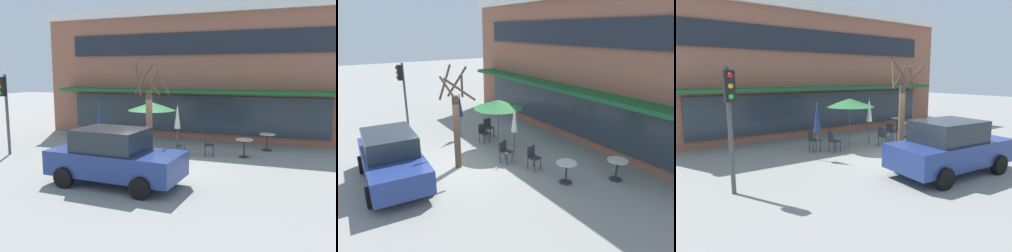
% 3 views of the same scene
% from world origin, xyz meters
% --- Properties ---
extents(ground_plane, '(80.00, 80.00, 0.00)m').
position_xyz_m(ground_plane, '(0.00, 0.00, 0.00)').
color(ground_plane, gray).
extents(building_facade, '(17.00, 9.10, 6.85)m').
position_xyz_m(building_facade, '(0.00, 9.96, 3.43)').
color(building_facade, '#935B47').
rests_on(building_facade, ground).
extents(cafe_table_near_wall, '(0.70, 0.70, 0.76)m').
position_xyz_m(cafe_table_near_wall, '(4.08, 4.50, 0.52)').
color(cafe_table_near_wall, '#333338').
rests_on(cafe_table_near_wall, ground).
extents(cafe_table_streetside, '(0.70, 0.70, 0.76)m').
position_xyz_m(cafe_table_streetside, '(3.28, 2.86, 0.52)').
color(cafe_table_streetside, '#333338').
rests_on(cafe_table_streetside, ground).
extents(patio_umbrella_green_folded, '(2.10, 2.10, 2.20)m').
position_xyz_m(patio_umbrella_green_folded, '(-0.69, 2.53, 2.02)').
color(patio_umbrella_green_folded, '#4C4C51').
rests_on(patio_umbrella_green_folded, ground).
extents(patio_umbrella_cream_folded, '(0.28, 0.28, 2.20)m').
position_xyz_m(patio_umbrella_cream_folded, '(0.46, 2.60, 1.63)').
color(patio_umbrella_cream_folded, '#4C4C51').
rests_on(patio_umbrella_cream_folded, ground).
extents(patio_umbrella_corner_open, '(0.28, 0.28, 2.20)m').
position_xyz_m(patio_umbrella_corner_open, '(-2.80, 1.65, 1.63)').
color(patio_umbrella_corner_open, '#4C4C51').
rests_on(patio_umbrella_corner_open, ground).
extents(cafe_chair_0, '(0.40, 0.40, 0.89)m').
position_xyz_m(cafe_chair_0, '(-2.30, 2.91, 0.53)').
color(cafe_chair_0, '#333338').
rests_on(cafe_chair_0, ground).
extents(cafe_chair_1, '(0.47, 0.47, 0.89)m').
position_xyz_m(cafe_chair_1, '(1.80, 2.55, 0.53)').
color(cafe_chair_1, '#333338').
rests_on(cafe_chair_1, ground).
extents(cafe_chair_2, '(0.51, 0.51, 0.89)m').
position_xyz_m(cafe_chair_2, '(0.75, 1.95, 0.53)').
color(cafe_chair_2, '#333338').
rests_on(cafe_chair_2, ground).
extents(cafe_chair_3, '(0.44, 0.44, 0.89)m').
position_xyz_m(cafe_chair_3, '(-1.68, 2.30, 0.53)').
color(cafe_chair_3, '#333338').
rests_on(cafe_chair_3, ground).
extents(parked_sedan, '(4.28, 2.17, 1.76)m').
position_xyz_m(parked_sedan, '(-0.02, -2.14, 0.88)').
color(parked_sedan, navy).
rests_on(parked_sedan, ground).
extents(street_tree, '(1.21, 1.16, 3.86)m').
position_xyz_m(street_tree, '(0.16, 0.22, 1.75)').
color(street_tree, brown).
rests_on(street_tree, ground).
extents(traffic_light_pole, '(0.26, 0.44, 3.40)m').
position_xyz_m(traffic_light_pole, '(-6.29, -0.08, 2.30)').
color(traffic_light_pole, '#47474C').
rests_on(traffic_light_pole, ground).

